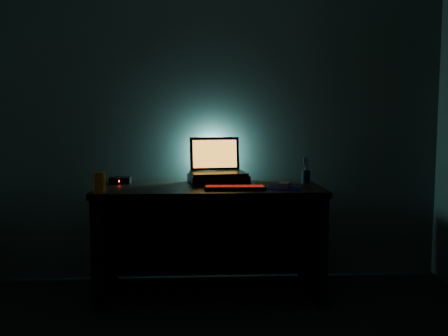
% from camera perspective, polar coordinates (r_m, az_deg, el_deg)
% --- Properties ---
extents(room, '(3.50, 4.00, 2.50)m').
position_cam_1_polar(room, '(1.73, -0.54, 7.11)').
color(room, black).
rests_on(room, ground).
extents(desk, '(1.50, 0.70, 0.75)m').
position_cam_1_polar(desk, '(3.48, -1.67, -6.12)').
color(desk, black).
rests_on(desk, ground).
extents(riser, '(0.44, 0.35, 0.06)m').
position_cam_1_polar(riser, '(3.50, -0.69, -1.25)').
color(riser, black).
rests_on(riser, desk).
extents(laptop, '(0.41, 0.33, 0.26)m').
position_cam_1_polar(laptop, '(3.54, -0.84, 0.29)').
color(laptop, black).
rests_on(laptop, riser).
extents(keyboard, '(0.39, 0.14, 0.02)m').
position_cam_1_polar(keyboard, '(3.20, 1.25, -2.26)').
color(keyboard, black).
rests_on(keyboard, desk).
extents(mousepad, '(0.27, 0.26, 0.00)m').
position_cam_1_polar(mousepad, '(3.28, 6.91, -2.27)').
color(mousepad, '#0D0C5A').
rests_on(mousepad, desk).
extents(mouse, '(0.10, 0.12, 0.03)m').
position_cam_1_polar(mouse, '(3.28, 6.91, -1.95)').
color(mouse, gray).
rests_on(mouse, mousepad).
extents(pen_cup, '(0.08, 0.08, 0.09)m').
position_cam_1_polar(pen_cup, '(3.55, 9.33, -0.99)').
color(pen_cup, black).
rests_on(pen_cup, desk).
extents(juice_glass, '(0.08, 0.08, 0.13)m').
position_cam_1_polar(juice_glass, '(3.13, -14.08, -1.63)').
color(juice_glass, orange).
rests_on(juice_glass, desk).
extents(router, '(0.14, 0.12, 0.05)m').
position_cam_1_polar(router, '(3.56, -11.74, -1.37)').
color(router, black).
rests_on(router, desk).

